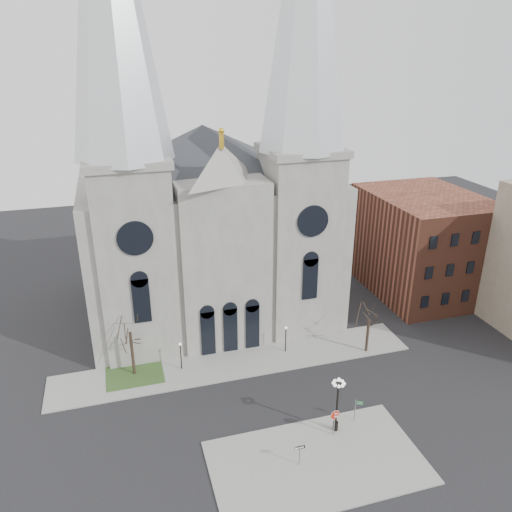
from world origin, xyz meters
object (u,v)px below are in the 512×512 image
object	(u,v)px
street_name_sign	(356,408)
one_way_sign	(300,451)
stop_sign	(335,417)
globe_lamp	(338,398)

from	to	relation	value
street_name_sign	one_way_sign	bearing A→B (deg)	-129.52
stop_sign	one_way_sign	bearing A→B (deg)	-137.11
stop_sign	globe_lamp	xyz separation A→B (m)	(0.41, 0.51, 1.67)
stop_sign	street_name_sign	distance (m)	3.00
one_way_sign	street_name_sign	distance (m)	7.82
one_way_sign	globe_lamp	bearing A→B (deg)	35.00
stop_sign	globe_lamp	distance (m)	1.80
globe_lamp	stop_sign	bearing A→B (deg)	-128.77
one_way_sign	street_name_sign	size ratio (longest dim) A/B	0.89
street_name_sign	globe_lamp	bearing A→B (deg)	-141.66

